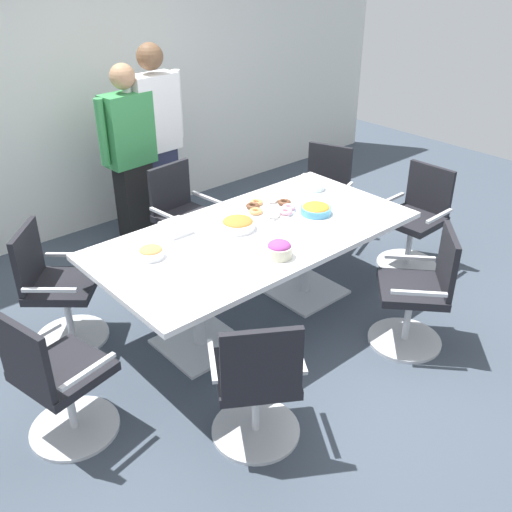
{
  "coord_description": "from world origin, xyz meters",
  "views": [
    {
      "loc": [
        -2.52,
        -2.85,
        2.66
      ],
      "look_at": [
        0.0,
        0.0,
        0.55
      ],
      "focal_mm": 40.66,
      "sensor_mm": 36.0,
      "label": 1
    }
  ],
  "objects_px": {
    "office_chair_3": "(322,200)",
    "snack_bowl_candy_mix": "(279,249)",
    "plate_stack": "(314,187)",
    "snack_bowl_cookies": "(151,252)",
    "donut_platter": "(271,208)",
    "office_chair_6": "(57,383)",
    "person_standing_1": "(157,140)",
    "snack_bowl_chips_orange": "(316,209)",
    "office_chair_0": "(257,386)",
    "person_standing_0": "(131,156)",
    "snack_bowl_pretzels": "(238,224)",
    "office_chair_1": "(419,296)",
    "office_chair_2": "(415,223)",
    "office_chair_4": "(183,222)",
    "conference_table": "(256,247)",
    "office_chair_5": "(57,292)",
    "napkin_pile": "(176,228)"
  },
  "relations": [
    {
      "from": "conference_table",
      "to": "office_chair_5",
      "type": "distance_m",
      "value": 1.48
    },
    {
      "from": "snack_bowl_cookies",
      "to": "plate_stack",
      "type": "xyz_separation_m",
      "value": [
        1.69,
        0.1,
        -0.02
      ]
    },
    {
      "from": "office_chair_0",
      "to": "snack_bowl_candy_mix",
      "type": "distance_m",
      "value": 1.0
    },
    {
      "from": "office_chair_3",
      "to": "snack_bowl_candy_mix",
      "type": "relative_size",
      "value": 5.04
    },
    {
      "from": "snack_bowl_chips_orange",
      "to": "donut_platter",
      "type": "xyz_separation_m",
      "value": [
        -0.22,
        0.28,
        -0.02
      ]
    },
    {
      "from": "office_chair_2",
      "to": "plate_stack",
      "type": "distance_m",
      "value": 1.0
    },
    {
      "from": "snack_bowl_pretzels",
      "to": "office_chair_6",
      "type": "bearing_deg",
      "value": -169.25
    },
    {
      "from": "donut_platter",
      "to": "person_standing_0",
      "type": "bearing_deg",
      "value": 103.87
    },
    {
      "from": "donut_platter",
      "to": "office_chair_1",
      "type": "bearing_deg",
      "value": -75.99
    },
    {
      "from": "office_chair_3",
      "to": "office_chair_2",
      "type": "bearing_deg",
      "value": 173.08
    },
    {
      "from": "snack_bowl_pretzels",
      "to": "donut_platter",
      "type": "bearing_deg",
      "value": 11.89
    },
    {
      "from": "conference_table",
      "to": "napkin_pile",
      "type": "relative_size",
      "value": 12.81
    },
    {
      "from": "office_chair_0",
      "to": "person_standing_0",
      "type": "xyz_separation_m",
      "value": [
        0.82,
        2.66,
        0.49
      ]
    },
    {
      "from": "office_chair_4",
      "to": "donut_platter",
      "type": "distance_m",
      "value": 0.99
    },
    {
      "from": "office_chair_5",
      "to": "snack_bowl_candy_mix",
      "type": "distance_m",
      "value": 1.65
    },
    {
      "from": "office_chair_5",
      "to": "office_chair_6",
      "type": "height_order",
      "value": "same"
    },
    {
      "from": "donut_platter",
      "to": "plate_stack",
      "type": "bearing_deg",
      "value": 7.21
    },
    {
      "from": "person_standing_1",
      "to": "snack_bowl_cookies",
      "type": "relative_size",
      "value": 10.4
    },
    {
      "from": "person_standing_1",
      "to": "snack_bowl_candy_mix",
      "type": "distance_m",
      "value": 2.15
    },
    {
      "from": "person_standing_0",
      "to": "snack_bowl_cookies",
      "type": "height_order",
      "value": "person_standing_0"
    },
    {
      "from": "snack_bowl_chips_orange",
      "to": "donut_platter",
      "type": "height_order",
      "value": "snack_bowl_chips_orange"
    },
    {
      "from": "office_chair_3",
      "to": "napkin_pile",
      "type": "bearing_deg",
      "value": 76.21
    },
    {
      "from": "office_chair_1",
      "to": "plate_stack",
      "type": "distance_m",
      "value": 1.38
    },
    {
      "from": "office_chair_6",
      "to": "conference_table",
      "type": "bearing_deg",
      "value": 83.92
    },
    {
      "from": "office_chair_4",
      "to": "plate_stack",
      "type": "distance_m",
      "value": 1.21
    },
    {
      "from": "office_chair_6",
      "to": "snack_bowl_cookies",
      "type": "bearing_deg",
      "value": 99.79
    },
    {
      "from": "office_chair_5",
      "to": "snack_bowl_cookies",
      "type": "bearing_deg",
      "value": 82.61
    },
    {
      "from": "person_standing_1",
      "to": "snack_bowl_cookies",
      "type": "bearing_deg",
      "value": 53.33
    },
    {
      "from": "person_standing_0",
      "to": "snack_bowl_chips_orange",
      "type": "distance_m",
      "value": 1.87
    },
    {
      "from": "snack_bowl_cookies",
      "to": "donut_platter",
      "type": "relative_size",
      "value": 0.45
    },
    {
      "from": "office_chair_0",
      "to": "snack_bowl_candy_mix",
      "type": "height_order",
      "value": "office_chair_0"
    },
    {
      "from": "office_chair_2",
      "to": "snack_bowl_cookies",
      "type": "xyz_separation_m",
      "value": [
        -2.42,
        0.48,
        0.38
      ]
    },
    {
      "from": "person_standing_1",
      "to": "snack_bowl_pretzels",
      "type": "height_order",
      "value": "person_standing_1"
    },
    {
      "from": "snack_bowl_cookies",
      "to": "snack_bowl_pretzels",
      "type": "distance_m",
      "value": 0.72
    },
    {
      "from": "office_chair_0",
      "to": "office_chair_6",
      "type": "distance_m",
      "value": 1.15
    },
    {
      "from": "plate_stack",
      "to": "person_standing_0",
      "type": "bearing_deg",
      "value": 123.29
    },
    {
      "from": "napkin_pile",
      "to": "office_chair_4",
      "type": "bearing_deg",
      "value": 52.94
    },
    {
      "from": "donut_platter",
      "to": "plate_stack",
      "type": "height_order",
      "value": "plate_stack"
    },
    {
      "from": "office_chair_3",
      "to": "snack_bowl_cookies",
      "type": "relative_size",
      "value": 5.12
    },
    {
      "from": "office_chair_3",
      "to": "snack_bowl_chips_orange",
      "type": "bearing_deg",
      "value": 108.21
    },
    {
      "from": "person_standing_0",
      "to": "donut_platter",
      "type": "bearing_deg",
      "value": 99.14
    },
    {
      "from": "snack_bowl_candy_mix",
      "to": "plate_stack",
      "type": "distance_m",
      "value": 1.23
    },
    {
      "from": "office_chair_6",
      "to": "office_chair_4",
      "type": "bearing_deg",
      "value": 113.55
    },
    {
      "from": "person_standing_0",
      "to": "plate_stack",
      "type": "bearing_deg",
      "value": 118.56
    },
    {
      "from": "plate_stack",
      "to": "snack_bowl_pretzels",
      "type": "bearing_deg",
      "value": -170.79
    },
    {
      "from": "snack_bowl_candy_mix",
      "to": "snack_bowl_cookies",
      "type": "relative_size",
      "value": 1.02
    },
    {
      "from": "office_chair_6",
      "to": "person_standing_1",
      "type": "distance_m",
      "value": 2.8
    },
    {
      "from": "snack_bowl_chips_orange",
      "to": "office_chair_1",
      "type": "bearing_deg",
      "value": -84.61
    },
    {
      "from": "snack_bowl_candy_mix",
      "to": "plate_stack",
      "type": "relative_size",
      "value": 0.98
    },
    {
      "from": "napkin_pile",
      "to": "office_chair_5",
      "type": "bearing_deg",
      "value": 156.36
    }
  ]
}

